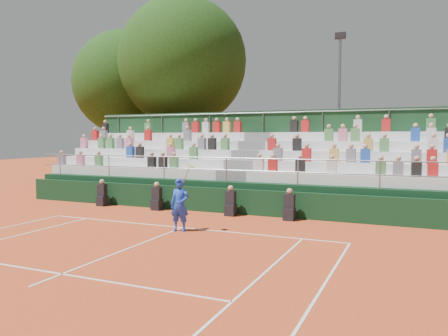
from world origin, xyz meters
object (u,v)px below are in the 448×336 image
at_px(tennis_player, 180,205).
at_px(floodlight_mast, 339,100).
at_px(tree_east, 182,62).
at_px(tree_west, 126,83).

xyz_separation_m(tennis_player, floodlight_mast, (2.84, 13.65, 4.34)).
bearing_deg(floodlight_mast, tree_east, -174.64).
height_order(tennis_player, floodlight_mast, floodlight_mast).
distance_m(tennis_player, floodlight_mast, 14.61).
relative_size(tree_east, floodlight_mast, 1.33).
xyz_separation_m(tree_west, floodlight_mast, (14.59, 0.44, -1.64)).
relative_size(tennis_player, tree_west, 0.21).
bearing_deg(tree_west, tennis_player, -48.35).
height_order(tree_west, tree_east, tree_east).
xyz_separation_m(tree_west, tree_east, (4.80, -0.48, 1.03)).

